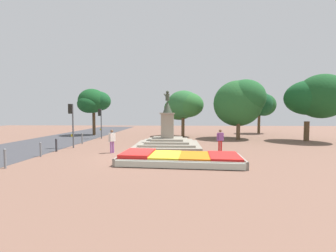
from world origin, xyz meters
TOP-DOWN VIEW (x-y plane):
  - ground_plane at (0.00, 0.00)m, footprint 76.99×76.99m
  - flower_planter at (2.49, -1.43)m, footprint 7.29×3.61m
  - statue_monument at (1.55, 5.45)m, footprint 5.60×5.60m
  - traffic_light_mid_block at (-6.30, 3.82)m, footprint 0.42×0.30m
  - traffic_light_far_corner at (-6.29, 10.69)m, footprint 0.41×0.28m
  - pedestrian_with_handbag at (5.63, 2.50)m, footprint 0.55×0.33m
  - pedestrian_near_planter at (-2.30, 1.62)m, footprint 0.42×0.45m
  - kerb_bollard_south at (-6.54, -3.14)m, footprint 0.13×0.13m
  - kerb_bollard_mid_a at (-6.62, 0.04)m, footprint 0.13×0.13m
  - kerb_bollard_mid_b at (-6.65, 2.01)m, footprint 0.16×0.16m
  - kerb_bollard_north at (-6.55, 6.37)m, footprint 0.14×0.14m
  - park_tree_far_left at (9.52, 11.40)m, footprint 5.64×5.22m
  - park_tree_behind_statue at (16.44, 9.11)m, footprint 5.59×5.39m
  - park_tree_far_right at (-8.65, 14.92)m, footprint 4.16×3.85m
  - park_tree_street_side at (14.47, 18.24)m, footprint 4.07×3.61m
  - park_tree_mid_canopy at (3.20, 13.53)m, footprint 4.88×4.40m

SIDE VIEW (x-z plane):
  - ground_plane at x=0.00m, z-range 0.00..0.00m
  - flower_planter at x=2.49m, z-range -0.05..0.55m
  - kerb_bollard_mid_a at x=-6.62m, z-range 0.02..0.99m
  - kerb_bollard_mid_b at x=-6.65m, z-range 0.02..1.02m
  - kerb_bollard_south at x=-6.54m, z-range 0.02..1.06m
  - kerb_bollard_north at x=-6.55m, z-range 0.02..1.07m
  - statue_monument at x=1.55m, z-range -1.75..3.12m
  - pedestrian_with_handbag at x=5.63m, z-range 0.13..1.80m
  - pedestrian_near_planter at x=-2.30m, z-range 0.13..1.83m
  - traffic_light_far_corner at x=-6.29m, z-range 0.65..4.03m
  - traffic_light_mid_block at x=-6.30m, z-range 0.69..4.33m
  - park_tree_mid_canopy at x=3.20m, z-range 0.98..6.65m
  - park_tree_street_side at x=14.47m, z-range 1.21..7.07m
  - park_tree_far_left at x=9.52m, z-range 0.90..7.54m
  - park_tree_far_right at x=-8.65m, z-range 1.35..7.46m
  - park_tree_behind_statue at x=16.44m, z-range 1.14..7.91m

